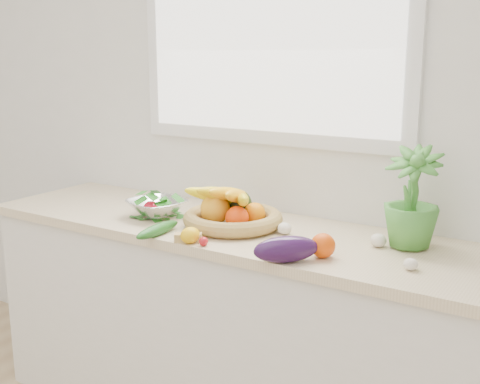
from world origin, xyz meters
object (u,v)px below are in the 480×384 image
Objects in this scene: eggplant at (286,249)px; fruit_basket at (232,213)px; potted_herb at (412,197)px; colander_with_spinach at (157,203)px; apple at (151,209)px; cucumber at (158,230)px.

eggplant is 0.53× the size of fruit_basket.
colander_with_spinach is at bearing -170.85° from potted_herb.
apple is 0.31× the size of eggplant.
potted_herb is at bearing 9.39° from apple.
fruit_basket is 0.35m from colander_with_spinach.
eggplant is at bearing -15.98° from colander_with_spinach.
apple is 0.24× the size of colander_with_spinach.
fruit_basket is (0.18, 0.25, 0.03)m from cucumber.
cucumber is (0.20, -0.19, -0.01)m from apple.
cucumber is at bearing -156.72° from potted_herb.
eggplant is at bearing -14.80° from apple.
apple reaches higher than cucumber.
potted_herb is (0.30, 0.38, 0.14)m from eggplant.
apple is 0.28m from cucumber.
apple is at bearing -161.61° from colander_with_spinach.
colander_with_spinach is at bearing 130.36° from cucumber.
eggplant reaches higher than apple.
fruit_basket reaches higher than apple.
eggplant is 0.56m from cucumber.
fruit_basket is at bearing 8.23° from colander_with_spinach.
apple is at bearing -170.61° from potted_herb.
cucumber is at bearing 179.32° from eggplant.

